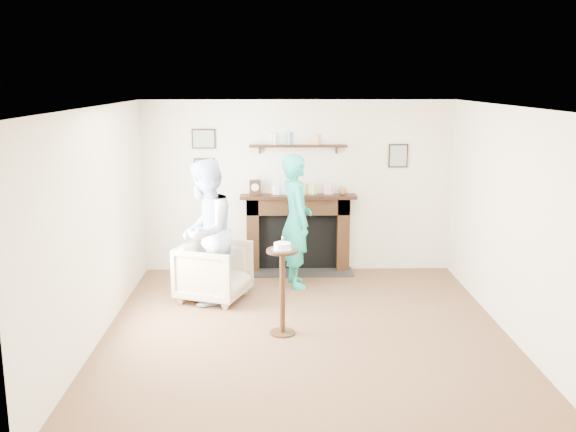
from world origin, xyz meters
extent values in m
plane|color=brown|center=(0.00, 0.00, 0.00)|extent=(5.00, 5.00, 0.00)
cube|color=#F0E8CC|center=(0.00, 2.50, 1.25)|extent=(4.50, 0.04, 2.50)
cube|color=#F0E8CC|center=(-2.25, 0.00, 1.25)|extent=(0.04, 5.00, 2.50)
cube|color=#F0E8CC|center=(2.25, 0.00, 1.25)|extent=(0.04, 5.00, 2.50)
cube|color=white|center=(0.00, 0.00, 2.50)|extent=(4.50, 5.00, 0.04)
cube|color=black|center=(-0.66, 2.40, 0.55)|extent=(0.18, 0.20, 1.10)
cube|color=black|center=(0.66, 2.40, 0.55)|extent=(0.18, 0.20, 1.10)
cube|color=black|center=(0.00, 2.40, 0.98)|extent=(1.50, 0.20, 0.24)
cube|color=black|center=(0.00, 2.47, 0.43)|extent=(1.14, 0.06, 0.86)
cube|color=#2D2B28|center=(0.00, 2.28, 0.01)|extent=(1.60, 0.44, 0.03)
cube|color=black|center=(0.00, 2.37, 1.12)|extent=(1.68, 0.26, 0.05)
cube|color=black|center=(0.00, 2.42, 1.85)|extent=(1.40, 0.15, 0.03)
cube|color=black|center=(-1.35, 2.48, 1.95)|extent=(0.34, 0.03, 0.28)
cube|color=black|center=(-1.35, 2.48, 1.55)|extent=(0.30, 0.03, 0.24)
cube|color=black|center=(1.45, 2.48, 1.70)|extent=(0.28, 0.03, 0.34)
cube|color=black|center=(-0.62, 2.37, 1.26)|extent=(0.16, 0.09, 0.22)
cylinder|color=beige|center=(-0.62, 2.32, 1.27)|extent=(0.11, 0.01, 0.11)
sphere|color=green|center=(0.64, 2.37, 1.21)|extent=(0.12, 0.12, 0.12)
imported|color=tan|center=(-1.12, 1.18, 0.00)|extent=(1.04, 1.02, 0.74)
imported|color=silver|center=(-1.20, 1.07, 0.00)|extent=(0.85, 1.00, 1.83)
imported|color=#21B7BE|center=(-0.05, 1.73, 0.00)|extent=(0.56, 0.74, 1.82)
cylinder|color=black|center=(-0.26, 0.01, 0.01)|extent=(0.29, 0.29, 0.02)
cylinder|color=black|center=(-0.26, 0.01, 0.48)|extent=(0.06, 0.06, 0.92)
cylinder|color=black|center=(-0.26, 0.01, 0.96)|extent=(0.35, 0.35, 0.03)
cylinder|color=silver|center=(-0.26, 0.01, 0.97)|extent=(0.24, 0.24, 0.01)
cylinder|color=white|center=(-0.26, 0.01, 1.01)|extent=(0.18, 0.18, 0.07)
cylinder|color=beige|center=(-0.26, 0.01, 1.07)|extent=(0.01, 0.01, 0.05)
sphere|color=orange|center=(-0.26, 0.01, 1.10)|extent=(0.02, 0.02, 0.02)
camera|label=1|loc=(-0.34, -6.72, 2.78)|focal=40.00mm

